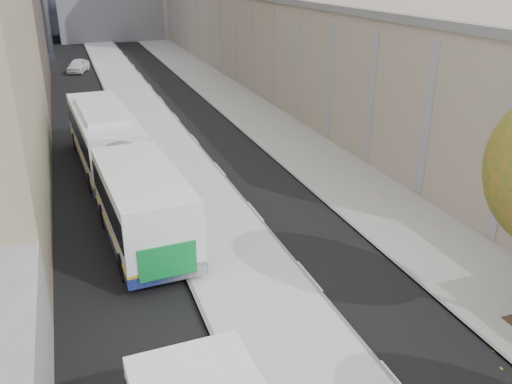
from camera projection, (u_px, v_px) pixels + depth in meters
name	position (u px, v px, depth m)	size (l,w,h in m)	color
bus_platform	(163.00, 146.00, 33.90)	(4.25, 150.00, 0.15)	silver
sidewalk	(282.00, 134.00, 36.37)	(4.75, 150.00, 0.08)	gray
building_tan	(280.00, 26.00, 63.55)	(18.00, 92.00, 8.00)	gray
bus_far	(118.00, 161.00, 26.31)	(3.94, 19.27, 3.19)	white
distant_car	(78.00, 66.00, 57.43)	(1.64, 4.07, 1.39)	white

